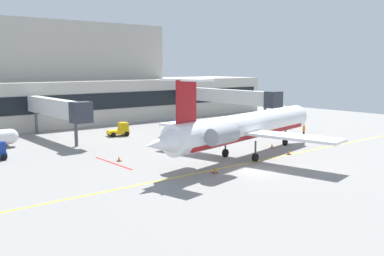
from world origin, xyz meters
name	(u,v)px	position (x,y,z in m)	size (l,w,h in m)	color
ground	(254,172)	(0.00, 0.00, -0.05)	(120.00, 120.00, 0.11)	gray
terminal_building	(82,83)	(5.11, 49.10, 7.16)	(73.81, 17.13, 18.44)	#B7B2A8
jet_bridge_west	(229,97)	(22.95, 27.30, 4.95)	(2.40, 23.86, 6.32)	silver
jet_bridge_east	(57,108)	(-7.66, 29.96, 4.53)	(2.40, 18.62, 5.90)	silver
regional_jet	(244,127)	(3.88, 5.19, 3.53)	(31.39, 22.72, 9.18)	white
pushback_tractor	(120,130)	(1.08, 28.03, 0.90)	(3.28, 2.49, 1.98)	#E5B20C
belt_loader	(175,127)	(9.52, 25.46, 0.87)	(3.00, 2.12, 1.92)	#19389E
marshaller	(304,131)	(20.82, 9.51, 1.02)	(0.83, 0.34, 2.00)	#191E33
safety_cone_alpha	(119,159)	(-7.93, 12.63, 0.25)	(0.47, 0.47, 0.55)	orange
safety_cone_bravo	(272,146)	(11.19, 7.25, 0.25)	(0.47, 0.47, 0.55)	orange
safety_cone_charlie	(289,152)	(9.43, 3.20, 0.25)	(0.47, 0.47, 0.55)	orange
safety_cone_delta	(215,171)	(-3.36, 2.08, 0.25)	(0.47, 0.47, 0.55)	orange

